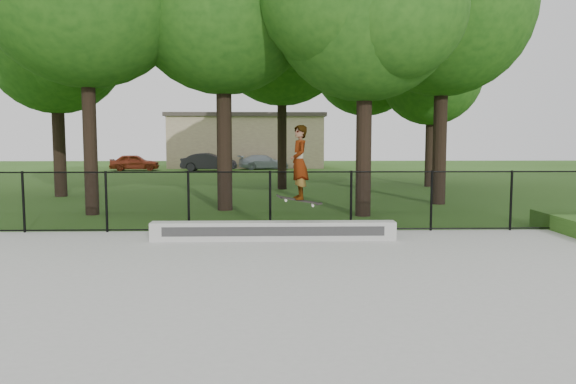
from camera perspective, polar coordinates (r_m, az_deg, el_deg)
name	(u,v)px	position (r m, az deg, el deg)	size (l,w,h in m)	color
ground	(269,304)	(8.16, -1.98, -11.31)	(100.00, 100.00, 0.00)	#2D5317
concrete_slab	(269,302)	(8.15, -1.98, -11.10)	(14.00, 12.00, 0.06)	#A3A29D
grind_ledge	(274,231)	(12.69, -1.48, -3.97)	(5.51, 0.40, 0.42)	#B3B3AD
car_a	(135,162)	(42.04, -15.31, 2.92)	(1.40, 3.47, 1.19)	#96341B
car_b	(209,162)	(40.28, -8.04, 3.02)	(1.35, 3.50, 1.27)	black
car_c	(264,162)	(42.14, -2.49, 3.05)	(1.53, 3.45, 1.09)	#9FABB5
skater_airborne	(299,164)	(12.46, 1.15, 2.88)	(0.83, 0.66, 1.81)	black
chainlink_fence	(270,201)	(13.80, -1.82, -0.93)	(16.06, 0.06, 1.50)	black
tree_row	(284,26)	(22.19, -0.41, 16.48)	(21.30, 18.71, 10.19)	black
distant_building	(247,140)	(45.86, -4.18, 5.27)	(12.40, 6.40, 4.30)	#C5B38A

